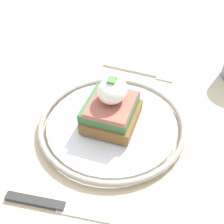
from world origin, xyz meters
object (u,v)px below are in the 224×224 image
fork (142,72)px  sandwich (112,107)px  plate (112,124)px  knife (62,207)px

fork → sandwich: bearing=-3.3°
plate → fork: 0.17m
fork → knife: bearing=-4.0°
plate → knife: 0.16m
plate → knife: (0.16, -0.01, -0.01)m
plate → sandwich: size_ratio=2.71×
sandwich → fork: (-0.17, 0.01, -0.04)m
plate → fork: plate is taller
plate → knife: bearing=-5.2°
sandwich → knife: sandwich is taller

